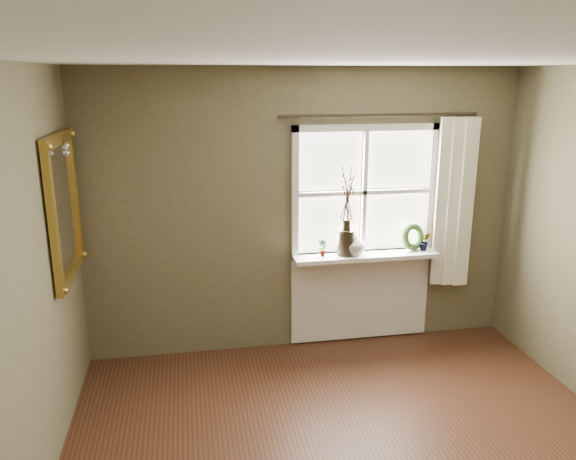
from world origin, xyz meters
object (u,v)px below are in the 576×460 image
(dark_jug, at_px, (346,242))
(wreath, at_px, (413,240))
(cream_vase, at_px, (354,243))
(gilt_mirror, at_px, (64,207))

(dark_jug, bearing_deg, wreath, 3.43)
(wreath, bearing_deg, cream_vase, 162.76)
(dark_jug, xyz_separation_m, wreath, (0.67, 0.04, -0.02))
(gilt_mirror, bearing_deg, cream_vase, 10.14)
(dark_jug, distance_m, gilt_mirror, 2.42)
(cream_vase, bearing_deg, gilt_mirror, -169.86)
(cream_vase, xyz_separation_m, wreath, (0.59, 0.04, -0.01))
(dark_jug, relative_size, wreath, 0.91)
(gilt_mirror, bearing_deg, dark_jug, 10.47)
(dark_jug, height_order, wreath, dark_jug)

